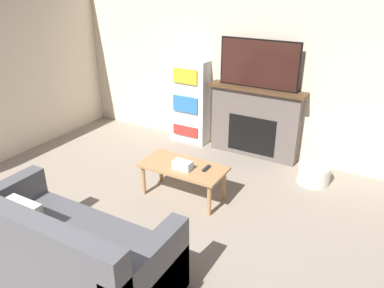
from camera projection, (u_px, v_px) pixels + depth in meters
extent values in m
cube|color=beige|center=(237.00, 59.00, 5.33)|extent=(6.31, 0.06, 2.70)
cube|color=#605651|center=(255.00, 123.00, 5.40)|extent=(1.29, 0.22, 0.99)
cube|color=black|center=(251.00, 135.00, 5.37)|extent=(0.71, 0.01, 0.54)
cube|color=#4C331E|center=(257.00, 89.00, 5.17)|extent=(1.39, 0.28, 0.04)
cube|color=black|center=(259.00, 64.00, 5.03)|extent=(1.12, 0.03, 0.66)
cube|color=#331914|center=(258.00, 64.00, 5.01)|extent=(1.08, 0.01, 0.62)
cube|color=#4C4C51|center=(72.00, 259.00, 3.23)|extent=(1.83, 0.89, 0.44)
cube|color=#4C4C51|center=(27.00, 241.00, 2.75)|extent=(1.83, 0.16, 0.48)
cube|color=#4C4C51|center=(6.00, 218.00, 3.55)|extent=(0.16, 0.89, 0.70)
cube|color=#4C4C51|center=(150.00, 284.00, 2.80)|extent=(0.16, 0.89, 0.70)
cube|color=silver|center=(24.00, 216.00, 3.20)|extent=(0.36, 0.14, 0.28)
cube|color=#A87A4C|center=(183.00, 167.00, 4.38)|extent=(1.01, 0.50, 0.03)
cylinder|color=#A87A4C|center=(143.00, 180.00, 4.52)|extent=(0.05, 0.05, 0.39)
cylinder|color=#A87A4C|center=(209.00, 200.00, 4.12)|extent=(0.05, 0.05, 0.39)
cylinder|color=#A87A4C|center=(161.00, 167.00, 4.82)|extent=(0.05, 0.05, 0.39)
cylinder|color=#A87A4C|center=(224.00, 185.00, 4.42)|extent=(0.05, 0.05, 0.39)
cube|color=silver|center=(183.00, 165.00, 4.28)|extent=(0.22, 0.12, 0.10)
cube|color=black|center=(206.00, 168.00, 4.29)|extent=(0.04, 0.15, 0.02)
cube|color=white|center=(190.00, 102.00, 5.80)|extent=(0.59, 0.26, 1.31)
cube|color=red|center=(185.00, 131.00, 5.87)|extent=(0.43, 0.03, 0.15)
cube|color=#2D70B7|center=(185.00, 104.00, 5.69)|extent=(0.42, 0.03, 0.25)
cube|color=gold|center=(185.00, 76.00, 5.50)|extent=(0.40, 0.03, 0.22)
cylinder|color=silver|center=(314.00, 174.00, 4.81)|extent=(0.41, 0.41, 0.24)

